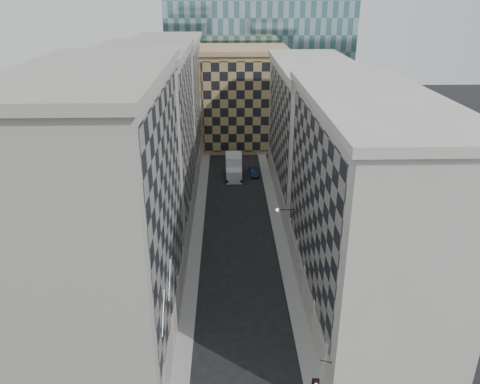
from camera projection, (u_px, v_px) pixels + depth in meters
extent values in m
cube|color=#989792|center=(197.00, 234.00, 59.55)|extent=(1.50, 100.00, 0.15)
cube|color=#989792|center=(279.00, 233.00, 59.83)|extent=(1.50, 100.00, 0.15)
cube|color=#A39E93|center=(107.00, 223.00, 37.42)|extent=(10.00, 22.00, 23.00)
cube|color=gray|center=(167.00, 205.00, 36.96)|extent=(0.25, 19.36, 18.00)
cube|color=#A39E93|center=(174.00, 321.00, 41.49)|extent=(0.45, 21.12, 3.20)
cube|color=#A39E93|center=(88.00, 72.00, 32.70)|extent=(10.80, 22.80, 0.70)
cylinder|color=#A39E93|center=(169.00, 337.00, 38.73)|extent=(0.90, 0.90, 4.40)
cylinder|color=#A39E93|center=(175.00, 297.00, 43.77)|extent=(0.90, 0.90, 4.40)
cylinder|color=#A39E93|center=(180.00, 265.00, 48.81)|extent=(0.90, 0.90, 4.40)
cube|color=gray|center=(149.00, 145.00, 57.79)|extent=(10.00, 22.00, 22.00)
cube|color=gray|center=(188.00, 133.00, 57.33)|extent=(0.25, 19.36, 17.00)
cube|color=gray|center=(191.00, 213.00, 61.66)|extent=(0.45, 21.12, 3.20)
cube|color=gray|center=(141.00, 50.00, 53.28)|extent=(10.80, 22.80, 0.70)
cylinder|color=gray|center=(184.00, 240.00, 53.86)|extent=(0.90, 0.90, 4.40)
cylinder|color=gray|center=(188.00, 218.00, 58.90)|extent=(0.90, 0.90, 4.40)
cylinder|color=gray|center=(191.00, 200.00, 63.94)|extent=(0.90, 0.90, 4.40)
cylinder|color=gray|center=(193.00, 185.00, 68.99)|extent=(0.90, 0.90, 4.40)
cube|color=#A39E93|center=(169.00, 108.00, 78.17)|extent=(10.00, 22.00, 21.00)
cube|color=gray|center=(197.00, 99.00, 77.70)|extent=(0.25, 19.36, 16.00)
cube|color=#A39E93|center=(199.00, 158.00, 81.84)|extent=(0.45, 21.12, 3.20)
cube|color=#A39E93|center=(164.00, 40.00, 73.85)|extent=(10.80, 22.80, 0.70)
cylinder|color=#A39E93|center=(195.00, 171.00, 74.03)|extent=(0.90, 0.90, 4.40)
cylinder|color=#A39E93|center=(197.00, 160.00, 79.07)|extent=(0.90, 0.90, 4.40)
cylinder|color=#A39E93|center=(199.00, 150.00, 84.12)|extent=(0.90, 0.90, 4.40)
cylinder|color=#A39E93|center=(200.00, 141.00, 89.16)|extent=(0.90, 0.90, 4.40)
cube|color=#B7B3A8|center=(364.00, 214.00, 42.29)|extent=(10.00, 26.00, 20.00)
cube|color=gray|center=(311.00, 200.00, 41.56)|extent=(0.25, 22.88, 15.00)
cube|color=#B7B3A8|center=(306.00, 292.00, 45.50)|extent=(0.45, 24.96, 3.20)
cube|color=#B7B3A8|center=(377.00, 100.00, 38.17)|extent=(10.80, 26.80, 0.70)
cylinder|color=#B7B3A8|center=(330.00, 366.00, 35.73)|extent=(0.90, 0.90, 4.40)
cylinder|color=#B7B3A8|center=(317.00, 322.00, 40.49)|extent=(0.90, 0.90, 4.40)
cylinder|color=#B7B3A8|center=(308.00, 287.00, 45.26)|extent=(0.90, 0.90, 4.40)
cylinder|color=#B7B3A8|center=(300.00, 259.00, 50.03)|extent=(0.90, 0.90, 4.40)
cylinder|color=#B7B3A8|center=(293.00, 235.00, 54.80)|extent=(0.90, 0.90, 4.40)
cube|color=#B7B3A8|center=(312.00, 135.00, 67.25)|extent=(10.00, 28.00, 19.00)
cube|color=gray|center=(279.00, 125.00, 66.52)|extent=(0.25, 24.64, 14.00)
cube|color=#B7B3A8|center=(277.00, 186.00, 70.26)|extent=(0.45, 26.88, 3.20)
cube|color=#B7B3A8|center=(317.00, 64.00, 63.33)|extent=(10.80, 28.80, 0.70)
cube|color=tan|center=(243.00, 99.00, 91.04)|extent=(16.00, 14.00, 18.00)
cube|color=tan|center=(245.00, 108.00, 84.53)|extent=(15.20, 0.25, 16.50)
cube|color=tan|center=(243.00, 49.00, 87.30)|extent=(16.80, 14.80, 0.80)
cube|color=#2B2621|center=(232.00, 63.00, 101.84)|extent=(6.00, 6.00, 28.00)
cylinder|color=gray|center=(163.00, 313.00, 32.53)|extent=(0.10, 2.33, 2.33)
cylinder|color=gray|center=(169.00, 280.00, 36.20)|extent=(0.10, 2.33, 2.33)
cylinder|color=black|center=(285.00, 210.00, 51.89)|extent=(1.80, 0.08, 0.08)
sphere|color=#FFE5B2|center=(277.00, 210.00, 51.87)|extent=(0.36, 0.36, 0.36)
cube|color=silver|center=(234.00, 175.00, 75.65)|extent=(2.52, 2.75, 2.06)
cube|color=silver|center=(234.00, 165.00, 78.07)|extent=(2.64, 4.12, 3.54)
cylinder|color=black|center=(227.00, 181.00, 74.98)|extent=(0.35, 1.03, 1.03)
cylinder|color=black|center=(241.00, 180.00, 75.05)|extent=(0.35, 1.03, 1.03)
cylinder|color=black|center=(227.00, 169.00, 79.80)|extent=(0.35, 1.03, 1.03)
cylinder|color=black|center=(240.00, 169.00, 79.87)|extent=(0.35, 1.03, 1.03)
imported|color=#0F1939|center=(254.00, 172.00, 78.18)|extent=(1.48, 3.80, 1.23)
cylinder|color=black|center=(326.00, 361.00, 33.43)|extent=(0.83, 0.35, 0.06)
cube|color=beige|center=(323.00, 366.00, 33.60)|extent=(0.32, 0.73, 0.75)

